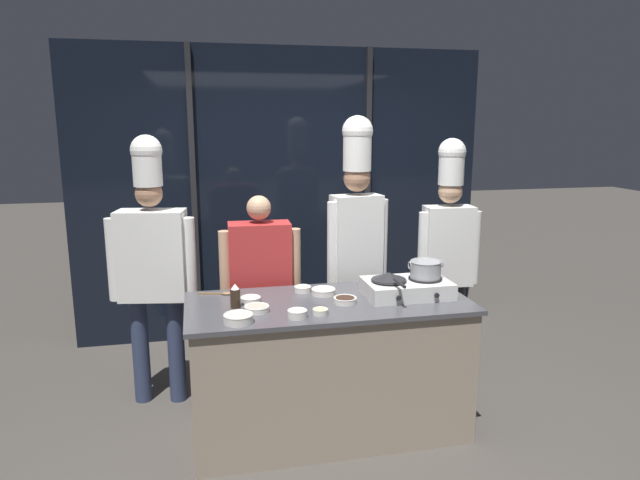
{
  "coord_description": "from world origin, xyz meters",
  "views": [
    {
      "loc": [
        -0.81,
        -3.41,
        2.04
      ],
      "look_at": [
        0.0,
        0.25,
        1.25
      ],
      "focal_mm": 32.0,
      "sensor_mm": 36.0,
      "label": 1
    }
  ],
  "objects_px": {
    "prep_bowl_rice": "(251,299)",
    "prep_bowl_soy_glaze": "(345,300)",
    "stock_pot": "(426,269)",
    "chef_head": "(153,256)",
    "person_guest": "(260,279)",
    "prep_bowl_garlic": "(324,291)",
    "portable_stove": "(407,288)",
    "prep_bowl_onion": "(297,313)",
    "prep_bowl_noodles": "(238,318)",
    "serving_spoon_slotted": "(222,293)",
    "chef_sous": "(356,227)",
    "chef_line": "(448,240)",
    "prep_bowl_ginger": "(320,311)",
    "squeeze_bottle_soy": "(235,296)",
    "prep_bowl_chicken": "(303,288)",
    "frying_pan": "(389,277)",
    "prep_bowl_shrimp": "(257,308)"
  },
  "relations": [
    {
      "from": "prep_bowl_rice",
      "to": "prep_bowl_soy_glaze",
      "type": "relative_size",
      "value": 0.87
    },
    {
      "from": "prep_bowl_shrimp",
      "to": "prep_bowl_ginger",
      "type": "xyz_separation_m",
      "value": [
        0.37,
        -0.14,
        -0.0
      ]
    },
    {
      "from": "frying_pan",
      "to": "serving_spoon_slotted",
      "type": "bearing_deg",
      "value": 164.35
    },
    {
      "from": "chef_sous",
      "to": "frying_pan",
      "type": "bearing_deg",
      "value": 85.99
    },
    {
      "from": "squeeze_bottle_soy",
      "to": "prep_bowl_onion",
      "type": "xyz_separation_m",
      "value": [
        0.34,
        -0.27,
        -0.04
      ]
    },
    {
      "from": "chef_head",
      "to": "prep_bowl_rice",
      "type": "bearing_deg",
      "value": 147.3
    },
    {
      "from": "chef_sous",
      "to": "chef_line",
      "type": "distance_m",
      "value": 0.75
    },
    {
      "from": "prep_bowl_rice",
      "to": "person_guest",
      "type": "xyz_separation_m",
      "value": [
        0.12,
        0.49,
        -0.01
      ]
    },
    {
      "from": "prep_bowl_rice",
      "to": "chef_line",
      "type": "relative_size",
      "value": 0.07
    },
    {
      "from": "portable_stove",
      "to": "chef_head",
      "type": "relative_size",
      "value": 0.29
    },
    {
      "from": "portable_stove",
      "to": "serving_spoon_slotted",
      "type": "relative_size",
      "value": 2.45
    },
    {
      "from": "prep_bowl_onion",
      "to": "prep_bowl_noodles",
      "type": "relative_size",
      "value": 0.68
    },
    {
      "from": "stock_pot",
      "to": "prep_bowl_ginger",
      "type": "height_order",
      "value": "stock_pot"
    },
    {
      "from": "stock_pot",
      "to": "squeeze_bottle_soy",
      "type": "xyz_separation_m",
      "value": [
        -1.25,
        0.01,
        -0.1
      ]
    },
    {
      "from": "squeeze_bottle_soy",
      "to": "prep_bowl_rice",
      "type": "xyz_separation_m",
      "value": [
        0.1,
        0.09,
        -0.05
      ]
    },
    {
      "from": "prep_bowl_noodles",
      "to": "prep_bowl_rice",
      "type": "bearing_deg",
      "value": 73.81
    },
    {
      "from": "serving_spoon_slotted",
      "to": "chef_head",
      "type": "relative_size",
      "value": 0.12
    },
    {
      "from": "squeeze_bottle_soy",
      "to": "serving_spoon_slotted",
      "type": "bearing_deg",
      "value": 103.13
    },
    {
      "from": "serving_spoon_slotted",
      "to": "chef_head",
      "type": "distance_m",
      "value": 0.63
    },
    {
      "from": "prep_bowl_ginger",
      "to": "chef_head",
      "type": "bearing_deg",
      "value": 138.06
    },
    {
      "from": "prep_bowl_onion",
      "to": "chef_sous",
      "type": "distance_m",
      "value": 1.13
    },
    {
      "from": "serving_spoon_slotted",
      "to": "person_guest",
      "type": "bearing_deg",
      "value": 45.21
    },
    {
      "from": "person_guest",
      "to": "chef_sous",
      "type": "relative_size",
      "value": 0.73
    },
    {
      "from": "chef_head",
      "to": "prep_bowl_chicken",
      "type": "bearing_deg",
      "value": 166.59
    },
    {
      "from": "prep_bowl_garlic",
      "to": "frying_pan",
      "type": "bearing_deg",
      "value": -20.99
    },
    {
      "from": "chef_sous",
      "to": "prep_bowl_rice",
      "type": "bearing_deg",
      "value": 24.1
    },
    {
      "from": "prep_bowl_garlic",
      "to": "chef_line",
      "type": "distance_m",
      "value": 1.21
    },
    {
      "from": "frying_pan",
      "to": "prep_bowl_garlic",
      "type": "relative_size",
      "value": 2.5
    },
    {
      "from": "frying_pan",
      "to": "stock_pot",
      "type": "bearing_deg",
      "value": 0.97
    },
    {
      "from": "prep_bowl_chicken",
      "to": "chef_head",
      "type": "relative_size",
      "value": 0.06
    },
    {
      "from": "prep_bowl_garlic",
      "to": "person_guest",
      "type": "xyz_separation_m",
      "value": [
        -0.37,
        0.44,
        -0.01
      ]
    },
    {
      "from": "serving_spoon_slotted",
      "to": "chef_sous",
      "type": "xyz_separation_m",
      "value": [
        1.02,
        0.33,
        0.35
      ]
    },
    {
      "from": "prep_bowl_shrimp",
      "to": "prep_bowl_garlic",
      "type": "distance_m",
      "value": 0.54
    },
    {
      "from": "prep_bowl_soy_glaze",
      "to": "person_guest",
      "type": "bearing_deg",
      "value": 125.67
    },
    {
      "from": "portable_stove",
      "to": "prep_bowl_soy_glaze",
      "type": "relative_size",
      "value": 3.73
    },
    {
      "from": "prep_bowl_onion",
      "to": "prep_bowl_ginger",
      "type": "bearing_deg",
      "value": 10.46
    },
    {
      "from": "stock_pot",
      "to": "serving_spoon_slotted",
      "type": "bearing_deg",
      "value": 167.45
    },
    {
      "from": "portable_stove",
      "to": "prep_bowl_rice",
      "type": "bearing_deg",
      "value": 174.78
    },
    {
      "from": "prep_bowl_soy_glaze",
      "to": "portable_stove",
      "type": "bearing_deg",
      "value": 7.85
    },
    {
      "from": "prep_bowl_onion",
      "to": "frying_pan",
      "type": "bearing_deg",
      "value": 21.53
    },
    {
      "from": "portable_stove",
      "to": "prep_bowl_ginger",
      "type": "xyz_separation_m",
      "value": [
        -0.64,
        -0.24,
        -0.04
      ]
    },
    {
      "from": "frying_pan",
      "to": "prep_bowl_rice",
      "type": "distance_m",
      "value": 0.91
    },
    {
      "from": "stock_pot",
      "to": "chef_head",
      "type": "bearing_deg",
      "value": 159.26
    },
    {
      "from": "stock_pot",
      "to": "chef_head",
      "type": "height_order",
      "value": "chef_head"
    },
    {
      "from": "prep_bowl_soy_glaze",
      "to": "prep_bowl_garlic",
      "type": "xyz_separation_m",
      "value": [
        -0.09,
        0.21,
        0.0
      ]
    },
    {
      "from": "prep_bowl_rice",
      "to": "prep_bowl_garlic",
      "type": "height_order",
      "value": "prep_bowl_garlic"
    },
    {
      "from": "prep_bowl_ginger",
      "to": "prep_bowl_shrimp",
      "type": "bearing_deg",
      "value": 159.69
    },
    {
      "from": "prep_bowl_rice",
      "to": "prep_bowl_onion",
      "type": "distance_m",
      "value": 0.43
    },
    {
      "from": "prep_bowl_ginger",
      "to": "person_guest",
      "type": "xyz_separation_m",
      "value": [
        -0.26,
        0.82,
        -0.01
      ]
    },
    {
      "from": "portable_stove",
      "to": "prep_bowl_shrimp",
      "type": "xyz_separation_m",
      "value": [
        -1.0,
        -0.1,
        -0.03
      ]
    }
  ]
}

